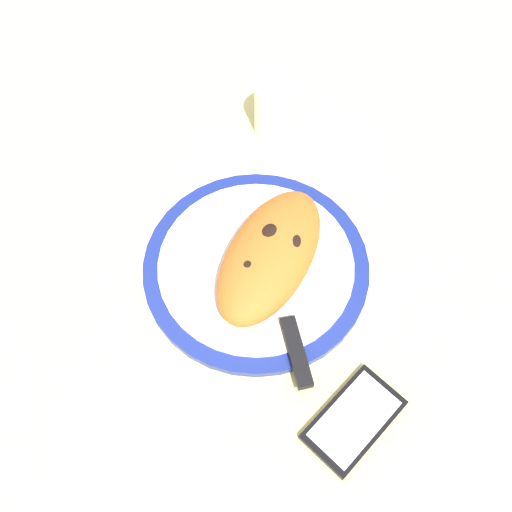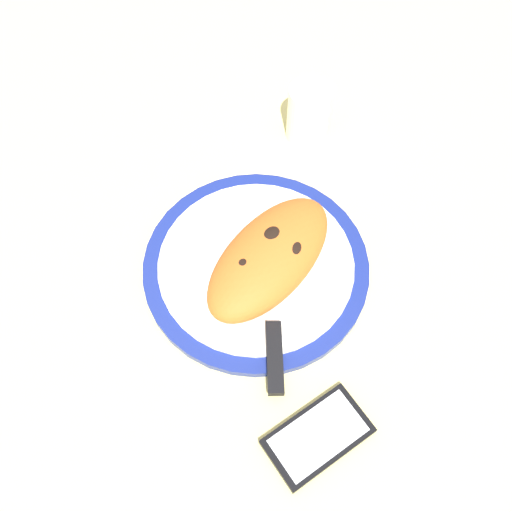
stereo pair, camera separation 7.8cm
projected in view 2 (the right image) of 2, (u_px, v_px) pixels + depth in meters
The scene contains 7 objects.
ground_plane at pixel (256, 274), 82.17cm from camera, with size 150.00×150.00×3.00cm, color #E5D684.
plate at pixel (256, 266), 80.19cm from camera, with size 31.33×31.33×1.61cm.
calzone at pixel (271, 255), 76.77cm from camera, with size 24.36×16.31×5.85cm.
fork at pixel (204, 247), 80.50cm from camera, with size 17.41×2.36×0.40cm.
knife at pixel (274, 334), 73.78cm from camera, with size 21.80×11.09×1.20cm.
smartphone at pixel (318, 436), 68.92cm from camera, with size 14.23×12.60×1.16cm.
water_glass at pixel (308, 116), 89.54cm from camera, with size 6.48×6.48×9.56cm.
Camera 2 is at (35.62, 14.95, 71.07)cm, focal length 40.59 mm.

